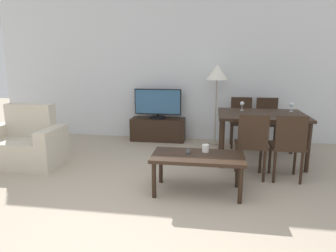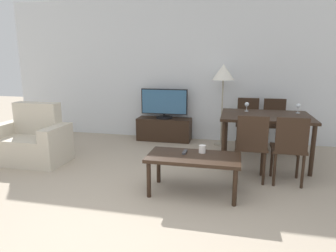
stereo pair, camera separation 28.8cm
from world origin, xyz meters
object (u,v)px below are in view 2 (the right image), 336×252
object	(u,v)px
tv_stand	(164,129)
wine_glass_center	(298,106)
dining_chair_far_left	(248,120)
dining_chair_near	(251,144)
remote_primary	(185,152)
dining_chair_far	(274,121)
tv	(164,104)
cup_white_near	(202,149)
armchair	(32,142)
dining_table	(265,120)
floor_lamp	(223,75)
dining_chair_near_right	(289,146)
wine_glass_left	(247,105)
coffee_table	(194,160)

from	to	relation	value
tv_stand	wine_glass_center	bearing A→B (deg)	-16.69
dining_chair_far_left	dining_chair_near	bearing A→B (deg)	-90.00
tv_stand	remote_primary	bearing A→B (deg)	-70.34
tv_stand	dining_chair_far	size ratio (longest dim) A/B	1.18
tv	cup_white_near	bearing A→B (deg)	-65.22
remote_primary	tv	bearing A→B (deg)	109.68
dining_chair_far_left	remote_primary	xyz separation A→B (m)	(-0.78, -2.01, -0.03)
wine_glass_center	cup_white_near	bearing A→B (deg)	-131.99
armchair	dining_table	xyz separation A→B (m)	(3.45, 0.73, 0.35)
tv_stand	floor_lamp	xyz separation A→B (m)	(1.09, -0.09, 1.05)
cup_white_near	tv	bearing A→B (deg)	114.78
floor_lamp	dining_table	bearing A→B (deg)	-51.04
dining_chair_near_right	wine_glass_left	bearing A→B (deg)	115.45
dining_chair_near	cup_white_near	size ratio (longest dim) A/B	9.52
armchair	dining_chair_near	distance (m)	3.23
armchair	wine_glass_center	world-z (taller)	armchair
tv_stand	dining_chair_near_right	xyz separation A→B (m)	(2.00, -1.72, 0.28)
tv_stand	wine_glass_left	world-z (taller)	wine_glass_left
wine_glass_center	dining_chair_far	bearing A→B (deg)	116.05
dining_chair_far	dining_table	bearing A→B (deg)	-105.84
coffee_table	cup_white_near	bearing A→B (deg)	58.52
tv	armchair	bearing A→B (deg)	-135.33
armchair	dining_chair_near_right	xyz separation A→B (m)	(3.67, -0.06, 0.19)
remote_primary	wine_glass_left	size ratio (longest dim) A/B	1.03
wine_glass_left	coffee_table	bearing A→B (deg)	-111.45
floor_lamp	cup_white_near	xyz separation A→B (m)	(-0.12, -2.01, -0.77)
coffee_table	dining_chair_near_right	distance (m)	1.22
tv_stand	wine_glass_left	xyz separation A→B (m)	(1.50, -0.68, 0.62)
dining_chair_far	dining_chair_far_left	distance (m)	0.45
floor_lamp	coffee_table	bearing A→B (deg)	-95.42
wine_glass_center	dining_chair_far_left	bearing A→B (deg)	143.04
armchair	dining_table	bearing A→B (deg)	11.92
dining_chair_near_right	remote_primary	world-z (taller)	dining_chair_near_right
armchair	coffee_table	bearing A→B (deg)	-12.68
dining_chair_far_left	dining_chair_near_right	bearing A→B (deg)	-74.16
tv_stand	tv	size ratio (longest dim) A/B	1.15
wine_glass_center	tv_stand	bearing A→B (deg)	163.31
floor_lamp	armchair	bearing A→B (deg)	-150.51
floor_lamp	remote_primary	distance (m)	2.24
tv	floor_lamp	world-z (taller)	floor_lamp
wine_glass_left	floor_lamp	bearing A→B (deg)	124.67
floor_lamp	remote_primary	world-z (taller)	floor_lamp
coffee_table	wine_glass_center	distance (m)	2.12
dining_chair_near_right	wine_glass_center	world-z (taller)	wine_glass_center
floor_lamp	dining_chair_near	bearing A→B (deg)	-74.45
dining_chair_far_left	cup_white_near	bearing A→B (deg)	-106.33
tv	coffee_table	size ratio (longest dim) A/B	0.84
coffee_table	dining_chair_far	xyz separation A→B (m)	(1.11, 2.10, 0.09)
dining_table	dining_chair_near	xyz separation A→B (m)	(-0.22, -0.79, -0.16)
dining_chair_far	dining_chair_near_right	distance (m)	1.58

